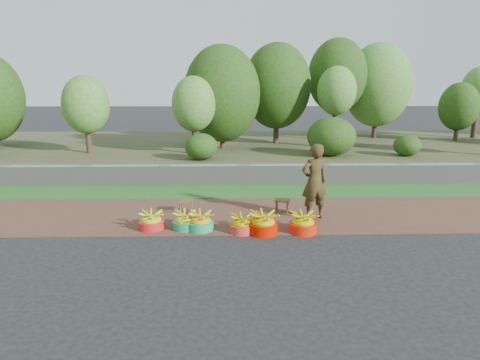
{
  "coord_description": "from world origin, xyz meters",
  "views": [
    {
      "loc": [
        -0.42,
        -6.9,
        2.6
      ],
      "look_at": [
        -0.2,
        1.3,
        0.75
      ],
      "focal_mm": 30.0,
      "sensor_mm": 36.0,
      "label": 1
    }
  ],
  "objects_px": {
    "basin_c": "(200,222)",
    "stool_left": "(186,203)",
    "vendor_woman": "(314,182)",
    "basin_a": "(151,222)",
    "stool_right": "(282,202)",
    "basin_f": "(303,224)",
    "basin_b": "(185,221)",
    "basin_d": "(242,225)",
    "basin_e": "(263,224)"
  },
  "relations": [
    {
      "from": "vendor_woman",
      "to": "basin_c",
      "type": "bearing_deg",
      "value": 0.37
    },
    {
      "from": "basin_c",
      "to": "vendor_woman",
      "type": "xyz_separation_m",
      "value": [
        2.26,
        0.64,
        0.63
      ]
    },
    {
      "from": "basin_d",
      "to": "stool_right",
      "type": "distance_m",
      "value": 1.53
    },
    {
      "from": "basin_e",
      "to": "basin_d",
      "type": "bearing_deg",
      "value": 174.2
    },
    {
      "from": "basin_d",
      "to": "basin_e",
      "type": "bearing_deg",
      "value": -5.8
    },
    {
      "from": "basin_e",
      "to": "basin_f",
      "type": "xyz_separation_m",
      "value": [
        0.74,
        0.02,
        -0.01
      ]
    },
    {
      "from": "stool_left",
      "to": "vendor_woman",
      "type": "bearing_deg",
      "value": -9.46
    },
    {
      "from": "basin_c",
      "to": "stool_left",
      "type": "bearing_deg",
      "value": 109.64
    },
    {
      "from": "basin_b",
      "to": "stool_left",
      "type": "xyz_separation_m",
      "value": [
        -0.09,
        1.01,
        0.08
      ]
    },
    {
      "from": "basin_c",
      "to": "stool_left",
      "type": "distance_m",
      "value": 1.15
    },
    {
      "from": "basin_c",
      "to": "stool_left",
      "type": "height_order",
      "value": "basin_c"
    },
    {
      "from": "basin_f",
      "to": "basin_b",
      "type": "bearing_deg",
      "value": 174.3
    },
    {
      "from": "stool_right",
      "to": "basin_c",
      "type": "bearing_deg",
      "value": -146.93
    },
    {
      "from": "basin_f",
      "to": "stool_left",
      "type": "relative_size",
      "value": 1.57
    },
    {
      "from": "basin_e",
      "to": "vendor_woman",
      "type": "bearing_deg",
      "value": 36.41
    },
    {
      "from": "basin_c",
      "to": "basin_e",
      "type": "xyz_separation_m",
      "value": [
        1.17,
        -0.17,
        0.02
      ]
    },
    {
      "from": "basin_b",
      "to": "basin_d",
      "type": "distance_m",
      "value": 1.09
    },
    {
      "from": "stool_left",
      "to": "basin_e",
      "type": "bearing_deg",
      "value": -38.72
    },
    {
      "from": "basin_c",
      "to": "stool_right",
      "type": "xyz_separation_m",
      "value": [
        1.68,
        1.1,
        0.08
      ]
    },
    {
      "from": "basin_a",
      "to": "vendor_woman",
      "type": "bearing_deg",
      "value": 10.02
    },
    {
      "from": "basin_a",
      "to": "stool_right",
      "type": "relative_size",
      "value": 1.33
    },
    {
      "from": "basin_c",
      "to": "basin_f",
      "type": "bearing_deg",
      "value": -4.53
    },
    {
      "from": "basin_c",
      "to": "basin_b",
      "type": "bearing_deg",
      "value": 166.95
    },
    {
      "from": "basin_c",
      "to": "stool_right",
      "type": "height_order",
      "value": "basin_c"
    },
    {
      "from": "basin_e",
      "to": "stool_right",
      "type": "height_order",
      "value": "basin_e"
    },
    {
      "from": "basin_f",
      "to": "stool_right",
      "type": "relative_size",
      "value": 1.42
    },
    {
      "from": "basin_c",
      "to": "vendor_woman",
      "type": "distance_m",
      "value": 2.43
    },
    {
      "from": "basin_a",
      "to": "basin_e",
      "type": "relative_size",
      "value": 0.89
    },
    {
      "from": "basin_b",
      "to": "basin_f",
      "type": "xyz_separation_m",
      "value": [
        2.21,
        -0.22,
        0.01
      ]
    },
    {
      "from": "basin_b",
      "to": "stool_right",
      "type": "height_order",
      "value": "basin_b"
    },
    {
      "from": "basin_c",
      "to": "stool_right",
      "type": "bearing_deg",
      "value": 33.07
    },
    {
      "from": "basin_e",
      "to": "basin_a",
      "type": "bearing_deg",
      "value": 173.49
    },
    {
      "from": "basin_c",
      "to": "basin_a",
      "type": "bearing_deg",
      "value": 175.58
    },
    {
      "from": "vendor_woman",
      "to": "stool_left",
      "type": "bearing_deg",
      "value": -24.83
    },
    {
      "from": "basin_b",
      "to": "basin_e",
      "type": "bearing_deg",
      "value": -9.18
    },
    {
      "from": "basin_b",
      "to": "basin_c",
      "type": "distance_m",
      "value": 0.31
    },
    {
      "from": "basin_a",
      "to": "stool_right",
      "type": "xyz_separation_m",
      "value": [
        2.62,
        1.02,
        0.08
      ]
    },
    {
      "from": "basin_e",
      "to": "stool_right",
      "type": "xyz_separation_m",
      "value": [
        0.51,
        1.26,
        0.06
      ]
    },
    {
      "from": "basin_e",
      "to": "basin_c",
      "type": "bearing_deg",
      "value": 171.82
    },
    {
      "from": "basin_a",
      "to": "basin_c",
      "type": "xyz_separation_m",
      "value": [
        0.94,
        -0.07,
        0.0
      ]
    },
    {
      "from": "basin_b",
      "to": "basin_d",
      "type": "bearing_deg",
      "value": -10.42
    },
    {
      "from": "stool_left",
      "to": "basin_f",
      "type": "bearing_deg",
      "value": -28.17
    },
    {
      "from": "basin_b",
      "to": "basin_f",
      "type": "height_order",
      "value": "basin_f"
    },
    {
      "from": "basin_f",
      "to": "stool_right",
      "type": "height_order",
      "value": "basin_f"
    },
    {
      "from": "basin_b",
      "to": "basin_d",
      "type": "xyz_separation_m",
      "value": [
        1.07,
        -0.2,
        -0.01
      ]
    },
    {
      "from": "stool_left",
      "to": "stool_right",
      "type": "bearing_deg",
      "value": 0.46
    },
    {
      "from": "basin_a",
      "to": "basin_f",
      "type": "xyz_separation_m",
      "value": [
        2.85,
        -0.22,
        0.01
      ]
    },
    {
      "from": "basin_c",
      "to": "stool_left",
      "type": "relative_size",
      "value": 1.5
    },
    {
      "from": "basin_c",
      "to": "basin_e",
      "type": "bearing_deg",
      "value": -8.18
    },
    {
      "from": "basin_f",
      "to": "basin_e",
      "type": "bearing_deg",
      "value": -178.7
    }
  ]
}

